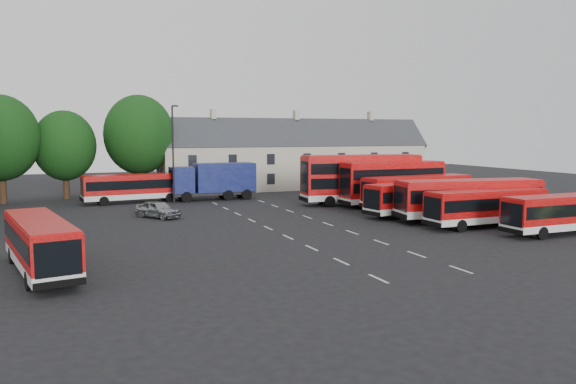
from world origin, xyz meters
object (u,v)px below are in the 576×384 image
Objects in this scene: bus_dd_south at (393,181)px; box_truck at (214,179)px; bus_row_a at (565,211)px; lamppost at (173,151)px; silver_car at (158,209)px; bus_west at (40,241)px.

bus_dd_south is 19.01m from box_truck.
lamppost is (-22.50, 27.84, 3.64)m from bus_row_a.
bus_row_a is 0.99× the size of lamppost.
bus_row_a is 31.60m from silver_car.
bus_dd_south is at bearing -38.59° from box_truck.
bus_row_a is at bearing -51.05° from lamppost.
bus_dd_south is 1.06× the size of bus_west.
box_truck is 13.53m from silver_car.
box_truck reaches higher than bus_row_a.
bus_west reaches higher than bus_row_a.
bus_row_a is 34.54m from box_truck.
bus_west is (-31.16, -16.10, -0.81)m from bus_dd_south.
bus_west is at bearing -151.11° from silver_car.
box_truck is at bearing -40.76° from bus_west.
lamppost is at bearing 151.47° from bus_dd_south.
bus_row_a is at bearing -103.30° from bus_west.
bus_dd_south is at bearing -73.20° from bus_west.
box_truck is 0.90× the size of lamppost.
lamppost is at bearing 128.26° from bus_row_a.
bus_west is 2.35× the size of silver_car.
box_truck is (16.26, 27.90, 0.52)m from bus_west.
silver_car is at bearing -37.40° from bus_west.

